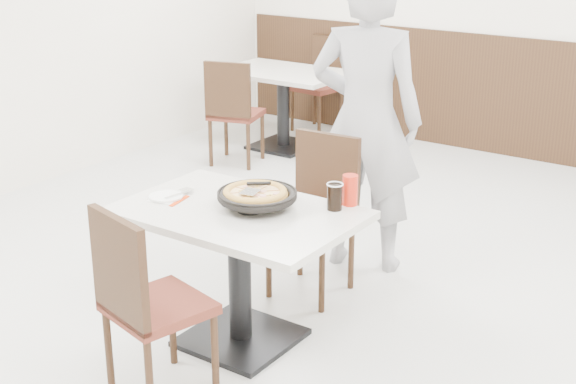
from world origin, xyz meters
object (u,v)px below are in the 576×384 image
Objects in this scene: red_cup at (350,190)px; bg_chair_left_far at (317,85)px; chair_near at (159,302)px; bg_table_left at (283,109)px; pizza at (255,196)px; main_table at (240,277)px; side_plate at (166,197)px; pizza_pan at (257,200)px; bg_chair_left_near at (236,111)px; cola_glass at (335,197)px; diner_person at (366,121)px; chair_far at (311,219)px.

red_cup is 0.17× the size of bg_chair_left_far.
chair_near is 4.86m from bg_chair_left_far.
pizza is at bearing -57.08° from bg_table_left.
main_table is 6.62× the size of side_plate.
bg_table_left is (-1.99, 3.05, -0.42)m from pizza_pan.
chair_near is (-0.01, -0.59, 0.10)m from main_table.
pizza_pan is 3.18m from bg_chair_left_near.
side_plate is 0.90m from cola_glass.
diner_person is 2.78m from bg_table_left.
bg_chair_left_near is at bearing 138.98° from red_cup.
bg_chair_left_far is at bearing 118.79° from pizza_pan.
red_cup is (0.43, -0.30, 0.35)m from chair_far.
diner_person is at bearing -97.32° from chair_far.
pizza_pan is at bearing 93.56° from chair_far.
main_table is at bearing -137.41° from red_cup.
cola_glass is 0.11m from red_cup.
pizza_pan is 1.17m from diner_person.
bg_chair_left_near reaches higher than side_plate.
diner_person reaches higher than main_table.
bg_chair_left_near is (-0.07, -0.64, 0.10)m from bg_table_left.
pizza is 0.35× the size of bg_chair_left_far.
chair_near is at bearing -113.96° from red_cup.
pizza is 0.18× the size of diner_person.
red_cup is at bearing 42.59° from main_table.
pizza is 2.10× the size of red_cup.
red_cup is at bearing 142.34° from chair_far.
bg_table_left is (-1.97, 3.04, -0.44)m from pizza.
chair_far is at bearing 128.82° from bg_chair_left_far.
bg_chair_left_far is (-2.00, 3.84, 0.10)m from main_table.
bg_table_left is at bearing -61.14° from diner_person.
chair_far reaches higher than bg_table_left.
chair_far is 0.66m from cola_glass.
diner_person reaches higher than bg_chair_left_near.
bg_chair_left_near is 1.35m from bg_chair_left_far.
pizza_pan is 0.30× the size of bg_table_left.
chair_near is 2.64× the size of pizza_pan.
pizza is at bearing 73.37° from diner_person.
red_cup reaches higher than side_plate.
diner_person reaches higher than bg_chair_left_far.
chair_near reaches higher than pizza.
chair_near is at bearing -114.96° from cola_glass.
chair_near is 5.94× the size of red_cup.
pizza_pan is at bearing 18.37° from side_plate.
side_plate is 1.13× the size of red_cup.
pizza is 0.49m from red_cup.
cola_glass reaches higher than pizza.
chair_near reaches higher than red_cup.
pizza is 3.17m from bg_chair_left_near.
diner_person is (0.45, 1.32, 0.20)m from side_plate.
red_cup is 4.23m from bg_chair_left_far.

